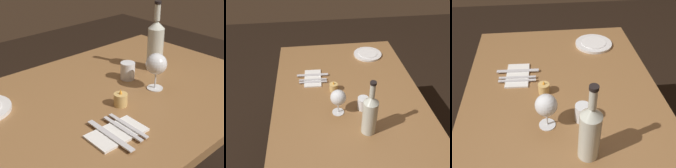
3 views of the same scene
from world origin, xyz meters
TOP-DOWN VIEW (x-y plane):
  - dining_table at (0.00, 0.00)m, footprint 1.30×0.90m
  - wine_glass_left at (-0.16, 0.08)m, footprint 0.09×0.09m
  - wine_bottle at (-0.31, -0.06)m, footprint 0.07×0.07m
  - water_tumbler at (-0.14, -0.06)m, footprint 0.06×0.06m
  - votive_candle at (0.04, 0.08)m, footprint 0.05×0.05m
  - folded_napkin at (0.18, 0.21)m, footprint 0.19×0.12m
  - fork_inner at (0.16, 0.21)m, footprint 0.02×0.18m
  - fork_outer at (0.13, 0.21)m, footprint 0.02×0.18m
  - table_knife at (0.21, 0.21)m, footprint 0.03×0.21m

SIDE VIEW (x-z plane):
  - dining_table at x=0.00m, z-range 0.28..1.02m
  - folded_napkin at x=0.18m, z-range 0.74..0.75m
  - fork_inner at x=0.16m, z-range 0.75..0.75m
  - fork_outer at x=0.13m, z-range 0.75..0.75m
  - table_knife at x=0.21m, z-range 0.75..0.75m
  - votive_candle at x=0.04m, z-range 0.73..0.80m
  - water_tumbler at x=-0.14m, z-range 0.74..0.81m
  - wine_glass_left at x=-0.16m, z-range 0.77..0.92m
  - wine_bottle at x=-0.31m, z-range 0.70..1.02m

